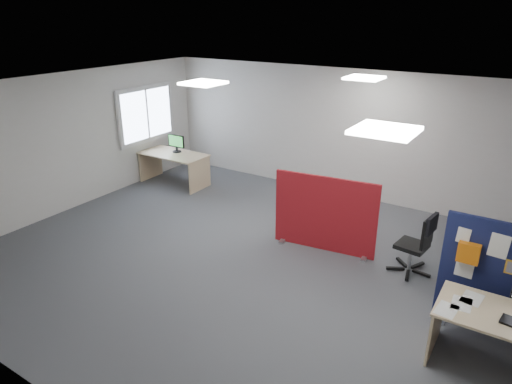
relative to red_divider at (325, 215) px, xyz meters
The scene contains 12 objects.
floor 1.29m from the red_divider, 120.48° to the right, with size 9.00×9.00×0.00m, color #515459.
ceiling 2.35m from the red_divider, 120.48° to the right, with size 9.00×7.00×0.02m, color white.
wall_back 2.69m from the red_divider, 102.69° to the left, with size 9.00×0.02×2.70m, color silver.
wall_front 4.56m from the red_divider, 97.27° to the right, with size 9.00×0.02×2.70m, color silver.
wall_left 5.21m from the red_divider, 169.18° to the right, with size 0.02×7.00×2.70m, color silver.
window 5.19m from the red_divider, 168.36° to the left, with size 0.06×1.70×1.30m.
ceiling_lights 2.07m from the red_divider, 128.09° to the right, with size 4.10×4.10×0.04m.
red_divider is the anchor object (origin of this frame).
second_desk 4.38m from the red_divider, 165.94° to the left, with size 1.57×0.78×0.73m.
monitor_second 4.43m from the red_divider, 164.74° to the left, with size 0.44×0.20×0.40m.
office_chair 1.53m from the red_divider, ahead, with size 0.66×0.66×1.00m.
desk_papers 3.08m from the red_divider, 31.46° to the right, with size 1.43×0.70×0.00m.
Camera 1 is at (3.30, -5.41, 3.78)m, focal length 32.00 mm.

